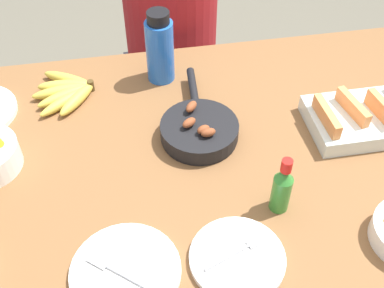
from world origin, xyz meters
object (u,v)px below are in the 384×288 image
at_px(skillet, 199,129).
at_px(person_figure, 173,69).
at_px(banana_bunch, 68,91).
at_px(empty_plate_far_right, 126,271).
at_px(hot_sauce_bottle, 282,188).
at_px(water_bottle, 160,48).
at_px(empty_plate_near_front, 237,258).
at_px(melon_tray, 363,118).

relative_size(skillet, person_figure, 0.32).
height_order(banana_bunch, empty_plate_far_right, banana_bunch).
xyz_separation_m(banana_bunch, hot_sauce_bottle, (0.51, -0.52, 0.06)).
relative_size(empty_plate_far_right, water_bottle, 1.05).
bearing_deg(hot_sauce_bottle, person_figure, 97.69).
distance_m(skillet, empty_plate_near_front, 0.41).
relative_size(skillet, water_bottle, 1.59).
bearing_deg(melon_tray, person_figure, 122.02).
bearing_deg(hot_sauce_bottle, banana_bunch, 134.42).
distance_m(melon_tray, empty_plate_far_right, 0.80).
bearing_deg(person_figure, hot_sauce_bottle, -82.31).
xyz_separation_m(banana_bunch, skillet, (0.36, -0.25, 0.01)).
bearing_deg(skillet, hot_sauce_bottle, -147.44).
xyz_separation_m(empty_plate_near_front, empty_plate_far_right, (-0.25, 0.01, -0.00)).
xyz_separation_m(banana_bunch, empty_plate_far_right, (0.12, -0.64, -0.01)).
height_order(empty_plate_far_right, water_bottle, water_bottle).
bearing_deg(empty_plate_near_front, banana_bunch, 119.96).
bearing_deg(banana_bunch, empty_plate_far_right, -79.00).
relative_size(empty_plate_near_front, water_bottle, 0.93).
bearing_deg(person_figure, water_bottle, -102.39).
distance_m(melon_tray, skillet, 0.47).
distance_m(melon_tray, water_bottle, 0.64).
bearing_deg(banana_bunch, empty_plate_near_front, -60.04).
bearing_deg(melon_tray, banana_bunch, 161.18).
height_order(banana_bunch, hot_sauce_bottle, hot_sauce_bottle).
distance_m(banana_bunch, person_figure, 0.65).
bearing_deg(water_bottle, skillet, -76.47).
relative_size(water_bottle, person_figure, 0.20).
xyz_separation_m(melon_tray, water_bottle, (-0.54, 0.33, 0.08)).
xyz_separation_m(skillet, water_bottle, (-0.07, 0.29, 0.08)).
distance_m(melon_tray, person_figure, 0.91).
xyz_separation_m(empty_plate_near_front, hot_sauce_bottle, (0.14, 0.13, 0.07)).
xyz_separation_m(melon_tray, skillet, (-0.47, 0.04, -0.00)).
height_order(skillet, person_figure, person_figure).
relative_size(empty_plate_near_front, hot_sauce_bottle, 1.29).
xyz_separation_m(melon_tray, empty_plate_near_front, (-0.46, -0.37, -0.02)).
bearing_deg(empty_plate_near_front, skillet, 91.63).
bearing_deg(empty_plate_far_right, person_figure, 76.60).
bearing_deg(skillet, empty_plate_near_front, -173.92).
distance_m(empty_plate_near_front, person_figure, 1.13).
bearing_deg(melon_tray, skillet, 175.22).
height_order(skillet, empty_plate_far_right, skillet).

